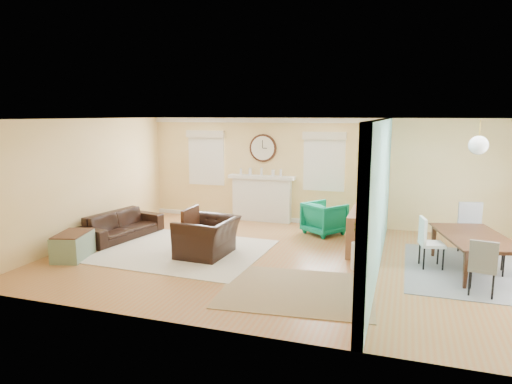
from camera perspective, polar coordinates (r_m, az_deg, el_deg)
floor at (r=8.61m, az=4.48°, el=-8.51°), size 9.00×9.00×0.00m
wall_back at (r=11.20m, az=8.26°, el=2.49°), size 9.00×0.02×2.60m
wall_front at (r=5.49m, az=-2.92°, el=-4.90°), size 9.00×0.02×2.60m
wall_left at (r=10.32m, az=-20.47°, el=1.37°), size 0.02×6.00×2.60m
ceiling at (r=8.18m, az=4.72°, el=9.07°), size 9.00×6.00×0.02m
partition at (r=8.35m, az=15.20°, el=0.20°), size 0.17×6.00×2.60m
fireplace at (r=11.55m, az=0.73°, el=-0.73°), size 1.70×0.30×1.17m
wall_clock at (r=11.47m, az=0.87°, el=5.51°), size 0.70×0.07×0.70m
window_left at (r=12.03m, az=-6.23°, el=4.73°), size 1.05×0.13×1.42m
window_right at (r=11.11m, az=8.52°, el=4.28°), size 1.05×0.13×1.42m
pendant at (r=8.03m, az=26.05°, el=5.28°), size 0.30×0.30×0.55m
rug_cream at (r=9.22m, az=-8.93°, el=-7.29°), size 3.20×2.80×0.02m
rug_jute at (r=7.21m, az=5.19°, el=-12.15°), size 2.48×2.10×0.01m
rug_grey at (r=8.83m, az=25.57°, el=-8.94°), size 2.27×2.84×0.01m
sofa at (r=10.44m, az=-16.47°, el=-4.00°), size 1.09×2.06×0.57m
eames_chair at (r=8.81m, az=-6.09°, el=-5.64°), size 1.03×1.17×0.73m
green_chair at (r=10.44m, az=8.55°, el=-3.26°), size 1.10×1.11×0.73m
trunk at (r=9.29m, az=-21.91°, el=-6.24°), size 0.72×0.95×0.49m
credenza at (r=9.42m, az=13.40°, el=-4.61°), size 0.56×1.64×0.80m
tv at (r=9.28m, az=13.47°, el=-0.34°), size 0.25×1.09×0.62m
garden_stool at (r=8.26m, az=12.89°, el=-7.81°), size 0.32×0.32×0.47m
potted_plant at (r=8.15m, az=13.00°, el=-4.94°), size 0.45×0.43×0.39m
dining_table at (r=8.74m, az=25.72°, el=-6.98°), size 1.42×2.01×0.64m
dining_chair_n at (r=9.68m, az=25.48°, el=-3.76°), size 0.53×0.53×1.00m
dining_chair_s at (r=7.66m, az=26.53°, el=-7.83°), size 0.45×0.45×0.87m
dining_chair_w at (r=8.62m, az=21.17°, el=-5.46°), size 0.47×0.47×0.90m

